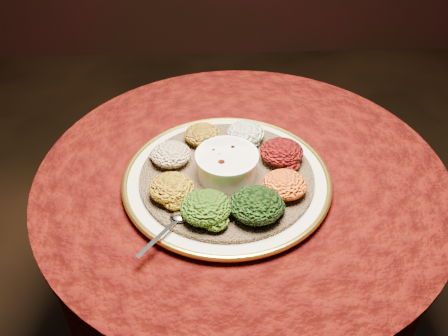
{
  "coord_description": "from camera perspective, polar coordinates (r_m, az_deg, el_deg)",
  "views": [
    {
      "loc": [
        -0.08,
        -0.87,
        1.5
      ],
      "look_at": [
        -0.04,
        -0.01,
        0.76
      ],
      "focal_mm": 40.0,
      "sensor_mm": 36.0,
      "label": 1
    }
  ],
  "objects": [
    {
      "name": "portion_mixveg",
      "position": [
        1.0,
        -2.08,
        -4.54
      ],
      "size": [
        0.1,
        0.1,
        0.05
      ],
      "primitive_type": "ellipsoid",
      "color": "#8B3B08",
      "rests_on": "injera"
    },
    {
      "name": "platter",
      "position": [
        1.12,
        0.33,
        -1.38
      ],
      "size": [
        0.49,
        0.49,
        0.02
      ],
      "rotation": [
        0.0,
        0.0,
        0.1
      ],
      "color": "beige",
      "rests_on": "table"
    },
    {
      "name": "stew_bowl",
      "position": [
        1.09,
        0.34,
        0.54
      ],
      "size": [
        0.14,
        0.14,
        0.06
      ],
      "color": "silver",
      "rests_on": "injera"
    },
    {
      "name": "injera",
      "position": [
        1.12,
        0.33,
        -0.96
      ],
      "size": [
        0.45,
        0.45,
        0.01
      ],
      "primitive_type": "cylinder",
      "rotation": [
        0.0,
        0.0,
        -0.18
      ],
      "color": "brown",
      "rests_on": "platter"
    },
    {
      "name": "portion_shiro",
      "position": [
        1.2,
        -2.49,
        3.84
      ],
      "size": [
        0.09,
        0.08,
        0.04
      ],
      "primitive_type": "ellipsoid",
      "color": "#976B12",
      "rests_on": "injera"
    },
    {
      "name": "portion_kitfo",
      "position": [
        1.14,
        6.6,
        1.82
      ],
      "size": [
        0.1,
        0.1,
        0.05
      ],
      "primitive_type": "ellipsoid",
      "color": "black",
      "rests_on": "injera"
    },
    {
      "name": "table",
      "position": [
        1.28,
        1.94,
        -6.75
      ],
      "size": [
        0.96,
        0.96,
        0.73
      ],
      "color": "black",
      "rests_on": "ground"
    },
    {
      "name": "portion_timatim",
      "position": [
        1.14,
        -6.09,
        1.56
      ],
      "size": [
        0.09,
        0.09,
        0.04
      ],
      "primitive_type": "ellipsoid",
      "color": "maroon",
      "rests_on": "injera"
    },
    {
      "name": "portion_ayib",
      "position": [
        1.2,
        2.5,
        4.03
      ],
      "size": [
        0.09,
        0.09,
        0.04
      ],
      "primitive_type": "ellipsoid",
      "color": "silver",
      "rests_on": "injera"
    },
    {
      "name": "spoon",
      "position": [
        1.01,
        -5.43,
        -5.94
      ],
      "size": [
        0.1,
        0.12,
        0.01
      ],
      "rotation": [
        0.0,
        0.0,
        -2.22
      ],
      "color": "silver",
      "rests_on": "injera"
    },
    {
      "name": "portion_tikil",
      "position": [
        1.06,
        6.94,
        -1.9
      ],
      "size": [
        0.1,
        0.09,
        0.05
      ],
      "primitive_type": "ellipsoid",
      "color": "#B56B0F",
      "rests_on": "injera"
    },
    {
      "name": "portion_kik",
      "position": [
        1.05,
        -6.01,
        -2.27
      ],
      "size": [
        0.1,
        0.09,
        0.05
      ],
      "primitive_type": "ellipsoid",
      "color": "#BA8810",
      "rests_on": "injera"
    },
    {
      "name": "portion_gomen",
      "position": [
        1.01,
        3.71,
        -4.2
      ],
      "size": [
        0.11,
        0.11,
        0.05
      ],
      "primitive_type": "ellipsoid",
      "color": "black",
      "rests_on": "injera"
    }
  ]
}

